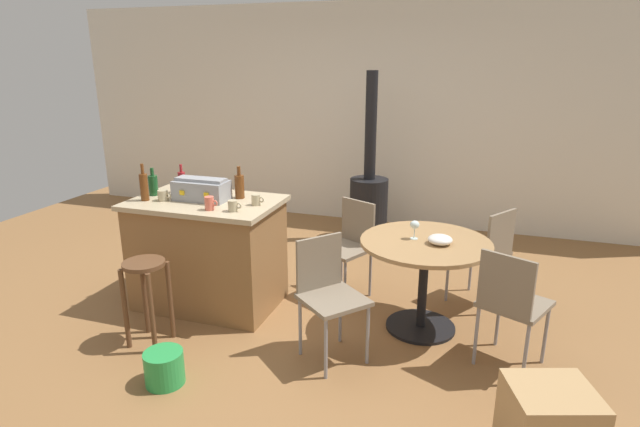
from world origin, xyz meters
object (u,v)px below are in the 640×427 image
at_px(folding_chair_right, 349,242).
at_px(plastic_bucket, 164,368).
at_px(serving_bowl, 440,240).
at_px(cup_3, 210,203).
at_px(folding_chair_near, 328,289).
at_px(bottle_1, 239,186).
at_px(cup_0, 256,200).
at_px(wooden_stool, 146,286).
at_px(wine_glass, 415,225).
at_px(folding_chair_far, 511,301).
at_px(bottle_0, 182,181).
at_px(kitchen_island, 208,252).
at_px(cardboard_box, 548,425).
at_px(cup_2, 163,195).
at_px(cup_1, 233,206).
at_px(wood_stove, 369,198).
at_px(bottle_3, 153,185).
at_px(bottle_2, 144,186).
at_px(dining_table, 424,262).
at_px(folding_chair_left, 486,249).
at_px(toolbox, 201,190).

height_order(folding_chair_right, plastic_bucket, folding_chair_right).
height_order(folding_chair_right, serving_bowl, folding_chair_right).
distance_m(cup_3, serving_bowl, 1.76).
bearing_deg(folding_chair_near, bottle_1, 147.61).
bearing_deg(cup_0, wooden_stool, -127.92).
distance_m(wooden_stool, wine_glass, 2.03).
height_order(folding_chair_far, bottle_1, bottle_1).
height_order(folding_chair_right, bottle_0, bottle_0).
height_order(kitchen_island, wooden_stool, kitchen_island).
distance_m(cup_3, cardboard_box, 2.66).
height_order(cup_3, plastic_bucket, cup_3).
height_order(folding_chair_far, cup_3, cup_3).
xyz_separation_m(folding_chair_near, cup_2, (-1.52, 0.34, 0.46)).
xyz_separation_m(wooden_stool, cup_0, (0.56, 0.72, 0.51)).
relative_size(folding_chair_right, cup_1, 7.70).
distance_m(cup_2, serving_bowl, 2.23).
relative_size(folding_chair_far, cup_0, 8.08).
distance_m(cup_0, cardboard_box, 2.50).
relative_size(wood_stove, bottle_3, 8.14).
height_order(kitchen_island, cardboard_box, kitchen_island).
bearing_deg(bottle_2, cup_0, 9.62).
bearing_deg(cardboard_box, serving_bowl, 121.35).
height_order(folding_chair_right, cup_0, cup_0).
height_order(dining_table, cardboard_box, dining_table).
bearing_deg(kitchen_island, cup_2, -160.16).
bearing_deg(folding_chair_right, cup_0, -139.22).
bearing_deg(dining_table, plastic_bucket, -140.29).
bearing_deg(serving_bowl, cup_1, -169.24).
bearing_deg(bottle_2, cup_2, 15.64).
bearing_deg(bottle_1, bottle_2, -156.50).
bearing_deg(serving_bowl, folding_chair_near, -141.97).
bearing_deg(wooden_stool, folding_chair_left, 30.97).
xyz_separation_m(wood_stove, cup_1, (-0.54, -2.27, 0.48)).
height_order(bottle_1, cup_2, bottle_1).
distance_m(cup_0, cup_3, 0.37).
bearing_deg(folding_chair_far, cup_2, 177.24).
bearing_deg(wine_glass, folding_chair_near, -129.60).
relative_size(toolbox, bottle_3, 1.88).
height_order(wooden_stool, cup_2, cup_2).
bearing_deg(serving_bowl, bottle_2, -174.28).
height_order(cup_0, serving_bowl, cup_0).
relative_size(wooden_stool, toolbox, 1.46).
distance_m(folding_chair_left, plastic_bucket, 2.67).
relative_size(bottle_2, serving_bowl, 1.69).
distance_m(toolbox, bottle_2, 0.46).
xyz_separation_m(bottle_1, cup_1, (0.13, -0.36, -0.06)).
distance_m(dining_table, cup_1, 1.51).
bearing_deg(bottle_3, bottle_1, 10.84).
bearing_deg(bottle_0, folding_chair_near, -22.67).
bearing_deg(wine_glass, bottle_3, -176.68).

